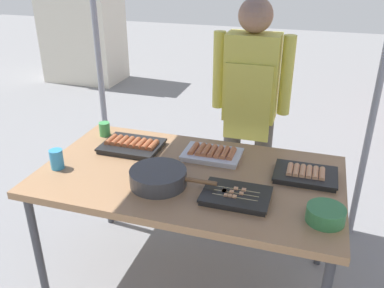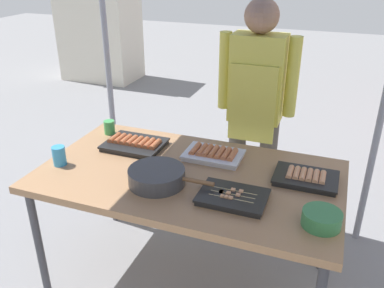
{
  "view_description": "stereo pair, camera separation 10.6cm",
  "coord_description": "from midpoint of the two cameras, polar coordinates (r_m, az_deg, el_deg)",
  "views": [
    {
      "loc": [
        0.58,
        -1.81,
        1.83
      ],
      "look_at": [
        0.0,
        0.05,
        0.9
      ],
      "focal_mm": 38.23,
      "sensor_mm": 36.0,
      "label": 1
    },
    {
      "loc": [
        0.69,
        -1.77,
        1.83
      ],
      "look_at": [
        0.0,
        0.05,
        0.9
      ],
      "focal_mm": 38.23,
      "sensor_mm": 36.0,
      "label": 2
    }
  ],
  "objects": [
    {
      "name": "tray_grilled_sausages",
      "position": [
        2.47,
        -9.61,
        -0.18
      ],
      "size": [
        0.35,
        0.27,
        0.06
      ],
      "color": "black",
      "rests_on": "stall_table"
    },
    {
      "name": "cooking_wok",
      "position": [
        2.07,
        -6.16,
        -4.59
      ],
      "size": [
        0.45,
        0.29,
        0.08
      ],
      "color": "#38383A",
      "rests_on": "stall_table"
    },
    {
      "name": "vendor_woman",
      "position": [
        2.75,
        7.02,
        6.22
      ],
      "size": [
        0.52,
        0.23,
        1.58
      ],
      "rotation": [
        0.0,
        0.0,
        3.14
      ],
      "color": "#595147",
      "rests_on": "ground"
    },
    {
      "name": "tray_spring_rolls",
      "position": [
        2.2,
        14.21,
        -4.16
      ],
      "size": [
        0.32,
        0.23,
        0.05
      ],
      "color": "black",
      "rests_on": "stall_table"
    },
    {
      "name": "condiment_bowl",
      "position": [
        1.88,
        16.6,
        -9.43
      ],
      "size": [
        0.17,
        0.17,
        0.07
      ],
      "primitive_type": "cylinder",
      "color": "#33723F",
      "rests_on": "stall_table"
    },
    {
      "name": "tray_pork_links",
      "position": [
        2.34,
        1.53,
        -1.39
      ],
      "size": [
        0.33,
        0.22,
        0.05
      ],
      "color": "silver",
      "rests_on": "stall_table"
    },
    {
      "name": "ground_plane",
      "position": [
        2.64,
        -1.56,
        -18.41
      ],
      "size": [
        18.0,
        18.0,
        0.0
      ],
      "primitive_type": "plane",
      "color": "slate"
    },
    {
      "name": "drink_cup_by_wok",
      "position": [
        2.34,
        -19.6,
        -2.02
      ],
      "size": [
        0.07,
        0.07,
        0.11
      ],
      "primitive_type": "cylinder",
      "color": "#338CBF",
      "rests_on": "stall_table"
    },
    {
      "name": "stall_table",
      "position": [
        2.21,
        -1.77,
        -5.29
      ],
      "size": [
        1.6,
        0.9,
        0.75
      ],
      "color": "#9E724C",
      "rests_on": "ground"
    },
    {
      "name": "drink_cup_near_edge",
      "position": [
        2.67,
        -13.21,
        2.03
      ],
      "size": [
        0.07,
        0.07,
        0.09
      ],
      "primitive_type": "cylinder",
      "color": "#3F994C",
      "rests_on": "stall_table"
    },
    {
      "name": "tray_meat_skewers",
      "position": [
        1.97,
        4.6,
        -7.25
      ],
      "size": [
        0.32,
        0.23,
        0.04
      ],
      "color": "black",
      "rests_on": "stall_table"
    },
    {
      "name": "neighbor_stall_right",
      "position": [
        6.47,
        -15.69,
        16.77
      ],
      "size": [
        1.09,
        0.73,
        1.88
      ],
      "color": "beige",
      "rests_on": "ground"
    }
  ]
}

